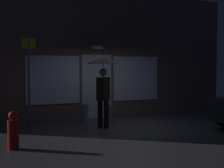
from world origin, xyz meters
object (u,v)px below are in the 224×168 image
object	(u,v)px
person_with_umbrella	(103,73)
street_sign_post	(29,75)
sidewalk_bollard	(84,113)
sidewalk_bollard_2	(109,113)
fire_hydrant	(13,131)

from	to	relation	value
person_with_umbrella	street_sign_post	xyz separation A→B (m)	(-1.93, 1.11, -0.06)
sidewalk_bollard	sidewalk_bollard_2	size ratio (longest dim) A/B	1.14
sidewalk_bollard	fire_hydrant	xyz separation A→B (m)	(-2.57, -2.57, 0.08)
street_sign_post	fire_hydrant	distance (m)	3.01
street_sign_post	sidewalk_bollard_2	world-z (taller)	street_sign_post
street_sign_post	fire_hydrant	xyz separation A→B (m)	(-0.86, -2.65, -1.14)
person_with_umbrella	sidewalk_bollard_2	distance (m)	1.74
street_sign_post	sidewalk_bollard	size ratio (longest dim) A/B	4.47
sidewalk_bollard	fire_hydrant	distance (m)	3.64
sidewalk_bollard	street_sign_post	bearing A→B (deg)	177.43
person_with_umbrella	sidewalk_bollard	xyz separation A→B (m)	(-0.21, 1.03, -1.29)
sidewalk_bollard	sidewalk_bollard_2	world-z (taller)	sidewalk_bollard
sidewalk_bollard_2	fire_hydrant	size ratio (longest dim) A/B	0.64
person_with_umbrella	fire_hydrant	world-z (taller)	person_with_umbrella
street_sign_post	sidewalk_bollard	bearing A→B (deg)	-2.57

